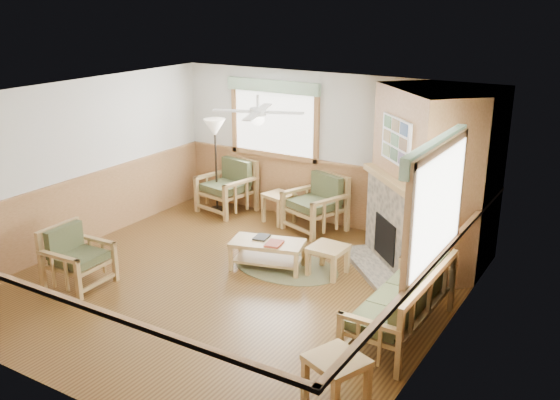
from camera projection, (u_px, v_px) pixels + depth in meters
The scene contains 24 objects.
floor at pixel (231, 285), 8.94m from camera, with size 6.00×6.00×0.01m, color #553717.
ceiling at pixel (226, 96), 8.09m from camera, with size 6.00×6.00×0.01m, color white.
wall_back at pixel (329, 150), 10.95m from camera, with size 6.00×0.02×2.70m, color silver.
wall_front at pixel (48, 276), 6.09m from camera, with size 6.00×0.02×2.70m, color silver.
wall_left at pixel (77, 165), 10.00m from camera, with size 0.02×6.00×2.70m, color silver.
wall_right at pixel (444, 238), 7.03m from camera, with size 0.02×6.00×2.70m, color silver.
wainscot at pixel (230, 249), 8.77m from camera, with size 6.00×6.00×1.10m, color #9A6A3F, non-canonical shape.
fireplace at pixel (423, 181), 9.16m from camera, with size 2.20×2.20×2.70m, color #9A6A3F, non-canonical shape.
window_back at pixel (274, 78), 11.09m from camera, with size 1.90×0.16×1.50m, color white, non-canonical shape.
window_right at pixel (444, 138), 6.52m from camera, with size 0.16×1.90×1.50m, color white, non-canonical shape.
ceiling_fan at pixel (258, 98), 8.20m from camera, with size 1.24×1.24×0.36m, color white, non-canonical shape.
sofa at pixel (400, 302), 7.52m from camera, with size 0.77×1.87×0.86m, color #A5834D, non-canonical shape.
armchair_back_left at pixel (226, 187), 11.80m from camera, with size 0.88×0.88×0.98m, color #A5834D, non-canonical shape.
armchair_back_right at pixel (315, 203), 10.86m from camera, with size 0.87×0.87×0.98m, color #A5834D, non-canonical shape.
armchair_left at pixel (78, 257), 8.80m from camera, with size 0.76×0.76×0.86m, color #A5834D, non-canonical shape.
coffee_table at pixel (267, 255), 9.41m from camera, with size 1.09×0.55×0.44m, color #A5834D, non-canonical shape.
end_table_chairs at pixel (279, 208), 11.30m from camera, with size 0.48×0.46×0.54m, color #A5834D, non-canonical shape.
end_table_sofa at pixel (336, 384), 6.17m from camera, with size 0.53×0.51×0.60m, color #A5834D, non-canonical shape.
footstool at pixel (328, 260), 9.21m from camera, with size 0.51×0.51×0.45m, color #A5834D, non-canonical shape.
braided_rug at pixel (286, 267), 9.50m from camera, with size 1.69×1.69×0.01m, color brown.
floor_lamp_left at pixel (216, 165), 11.76m from camera, with size 0.41×0.41×1.78m, color black, non-canonical shape.
floor_lamp_right at pixel (423, 238), 8.52m from camera, with size 0.36×0.36×1.59m, color black, non-canonical shape.
book_red at pixel (274, 243), 9.22m from camera, with size 0.22×0.30×0.03m, color maroon.
book_dark at pixel (262, 236), 9.46m from camera, with size 0.20×0.27×0.03m, color black.
Camera 1 is at (4.83, -6.55, 3.97)m, focal length 40.00 mm.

